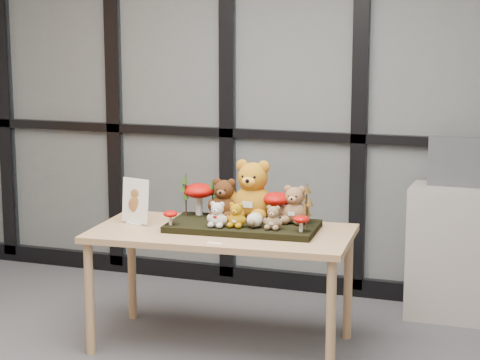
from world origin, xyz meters
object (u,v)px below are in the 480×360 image
at_px(display_table, 222,242).
at_px(bear_white_bow, 217,213).
at_px(mushroom_back_left, 199,198).
at_px(sign_holder, 135,204).
at_px(mushroom_back_right, 277,205).
at_px(mushroom_front_right, 301,223).
at_px(plush_cream_hedgehog, 255,219).
at_px(bear_pooh_yellow, 253,187).
at_px(bear_tan_back, 295,202).
at_px(cabinet, 460,253).
at_px(bear_beige_small, 273,216).
at_px(bear_brown_medium, 224,196).
at_px(mushroom_front_left, 170,217).
at_px(diorama_tray, 243,226).
at_px(monitor, 464,162).
at_px(bear_small_yellow, 236,214).

bearing_deg(display_table, bear_white_bow, -94.25).
xyz_separation_m(mushroom_back_left, sign_holder, (-0.30, -0.20, -0.02)).
height_order(mushroom_back_right, mushroom_front_right, mushroom_back_right).
bearing_deg(mushroom_back_left, plush_cream_hedgehog, -25.52).
height_order(mushroom_back_left, mushroom_front_right, mushroom_back_left).
relative_size(display_table, bear_pooh_yellow, 3.98).
bearing_deg(mushroom_back_left, bear_tan_back, -1.22).
relative_size(sign_holder, cabinet, 0.32).
distance_m(bear_white_bow, mushroom_back_left, 0.32).
height_order(bear_beige_small, sign_holder, sign_holder).
height_order(plush_cream_hedgehog, mushroom_back_left, mushroom_back_left).
relative_size(bear_brown_medium, mushroom_front_left, 2.87).
height_order(mushroom_back_right, sign_holder, sign_holder).
height_order(bear_brown_medium, mushroom_back_right, bear_brown_medium).
xyz_separation_m(bear_brown_medium, bear_beige_small, (0.34, -0.16, -0.05)).
relative_size(diorama_tray, bear_brown_medium, 3.25).
bearing_deg(monitor, bear_tan_back, -136.55).
bearing_deg(bear_small_yellow, mushroom_back_left, 140.34).
bearing_deg(mushroom_front_left, bear_small_yellow, 11.75).
bearing_deg(mushroom_front_left, bear_pooh_yellow, 37.37).
xyz_separation_m(diorama_tray, bear_beige_small, (0.20, -0.08, 0.09)).
distance_m(bear_brown_medium, sign_holder, 0.50).
bearing_deg(monitor, bear_brown_medium, -146.77).
bearing_deg(mushroom_front_right, bear_white_bow, -175.15).
height_order(bear_brown_medium, bear_beige_small, bear_brown_medium).
xyz_separation_m(bear_brown_medium, cabinet, (1.23, 0.79, -0.42)).
height_order(diorama_tray, sign_holder, sign_holder).
xyz_separation_m(bear_tan_back, mushroom_back_right, (-0.10, 0.01, -0.02)).
distance_m(mushroom_back_left, sign_holder, 0.36).
bearing_deg(diorama_tray, bear_beige_small, -26.19).
distance_m(bear_tan_back, cabinet, 1.20).
bearing_deg(mushroom_back_right, bear_tan_back, -2.79).
xyz_separation_m(bear_white_bow, bear_beige_small, (0.30, 0.05, -0.01)).
distance_m(mushroom_front_left, monitor, 1.80).
bearing_deg(sign_holder, mushroom_back_left, 47.20).
relative_size(bear_brown_medium, bear_small_yellow, 1.70).
distance_m(mushroom_back_left, cabinet, 1.63).
height_order(mushroom_back_left, sign_holder, sign_holder).
xyz_separation_m(bear_beige_small, monitor, (0.89, 0.97, 0.19)).
distance_m(bear_brown_medium, mushroom_front_right, 0.53).
bearing_deg(mushroom_front_right, bear_pooh_yellow, 148.88).
xyz_separation_m(plush_cream_hedgehog, mushroom_back_right, (0.07, 0.18, 0.05)).
height_order(plush_cream_hedgehog, sign_holder, sign_holder).
bearing_deg(bear_pooh_yellow, monitor, 31.37).
bearing_deg(bear_tan_back, cabinet, 38.34).
relative_size(bear_white_bow, sign_holder, 0.58).
bearing_deg(bear_white_bow, mushroom_back_right, 37.64).
relative_size(bear_white_bow, mushroom_front_right, 1.57).
xyz_separation_m(bear_beige_small, mushroom_front_right, (0.16, -0.01, -0.02)).
xyz_separation_m(bear_brown_medium, plush_cream_hedgehog, (0.23, -0.16, -0.08)).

